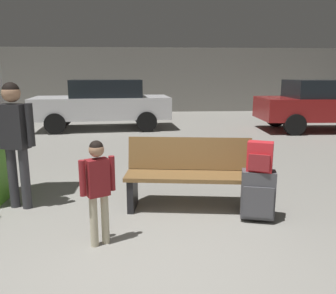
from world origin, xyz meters
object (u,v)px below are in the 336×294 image
suitcase (258,195)px  adult (15,132)px  bench (189,174)px  parked_car_side (327,104)px  child (98,182)px  backpack_bright (260,157)px  parked_car_far (103,103)px

suitcase → adult: size_ratio=0.38×
bench → adult: bearing=176.4°
suitcase → bench: bearing=148.4°
bench → parked_car_side: (4.88, 5.80, 0.36)m
child → parked_car_side: parked_car_side is taller
suitcase → parked_car_side: size_ratio=0.15×
suitcase → backpack_bright: 0.45m
bench → adult: size_ratio=1.04×
adult → parked_car_far: bearing=87.2°
parked_car_side → child: bearing=-131.3°
adult → parked_car_side: size_ratio=0.38×
parked_car_side → parked_car_far: size_ratio=0.98×
bench → backpack_bright: backpack_bright is taller
child → parked_car_side: 8.94m
backpack_bright → adult: (-2.91, 0.59, 0.21)m
bench → backpack_bright: size_ratio=4.86×
bench → backpack_bright: (0.74, -0.46, 0.33)m
parked_car_side → parked_car_far: same height
child → adult: (-1.14, 1.06, 0.32)m
suitcase → adult: adult is taller
bench → suitcase: size_ratio=2.74×
parked_car_side → parked_car_far: 6.78m
bench → parked_car_far: (-1.85, 6.57, 0.36)m
backpack_bright → child: bearing=-165.3°
bench → backpack_bright: 0.93m
bench → parked_car_far: size_ratio=0.39×
bench → backpack_bright: bearing=-31.6°
child → adult: bearing=137.3°
suitcase → parked_car_far: 7.51m
adult → child: bearing=-42.7°
parked_car_side → parked_car_far: bearing=173.4°
suitcase → child: bearing=-165.3°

